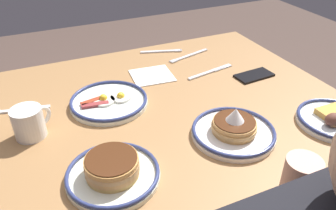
{
  "coord_description": "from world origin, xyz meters",
  "views": [
    {
      "loc": [
        0.4,
        0.84,
        1.32
      ],
      "look_at": [
        0.03,
        0.02,
        0.75
      ],
      "focal_mm": 36.43,
      "sensor_mm": 36.0,
      "label": 1
    }
  ],
  "objects_px": {
    "coffee_mug": "(29,122)",
    "paper_napkin": "(152,76)",
    "plate_center_pancakes": "(234,130)",
    "tea_spoon": "(10,111)",
    "plate_near_main": "(109,101)",
    "butter_knife": "(210,72)",
    "plate_far_companion": "(113,171)",
    "fork_near": "(162,51)",
    "cell_phone": "(254,75)",
    "plate_far_side": "(334,119)",
    "fork_far": "(189,56)"
  },
  "relations": [
    {
      "from": "plate_center_pancakes",
      "to": "fork_near",
      "type": "xyz_separation_m",
      "value": [
        -0.05,
        -0.63,
        -0.02
      ]
    },
    {
      "from": "paper_napkin",
      "to": "plate_far_side",
      "type": "bearing_deg",
      "value": 127.01
    },
    {
      "from": "plate_far_companion",
      "to": "coffee_mug",
      "type": "bearing_deg",
      "value": -58.24
    },
    {
      "from": "plate_far_companion",
      "to": "plate_far_side",
      "type": "relative_size",
      "value": 1.06
    },
    {
      "from": "plate_far_companion",
      "to": "fork_near",
      "type": "height_order",
      "value": "plate_far_companion"
    },
    {
      "from": "coffee_mug",
      "to": "paper_napkin",
      "type": "height_order",
      "value": "coffee_mug"
    },
    {
      "from": "fork_far",
      "to": "butter_knife",
      "type": "height_order",
      "value": "same"
    },
    {
      "from": "paper_napkin",
      "to": "fork_near",
      "type": "relative_size",
      "value": 0.84
    },
    {
      "from": "plate_near_main",
      "to": "fork_near",
      "type": "xyz_separation_m",
      "value": [
        -0.32,
        -0.32,
        -0.01
      ]
    },
    {
      "from": "plate_far_companion",
      "to": "fork_far",
      "type": "height_order",
      "value": "plate_far_companion"
    },
    {
      "from": "plate_near_main",
      "to": "fork_far",
      "type": "bearing_deg",
      "value": -150.83
    },
    {
      "from": "plate_near_main",
      "to": "plate_far_side",
      "type": "bearing_deg",
      "value": 147.04
    },
    {
      "from": "cell_phone",
      "to": "tea_spoon",
      "type": "bearing_deg",
      "value": -11.91
    },
    {
      "from": "plate_far_companion",
      "to": "butter_knife",
      "type": "relative_size",
      "value": 1.09
    },
    {
      "from": "plate_near_main",
      "to": "fork_far",
      "type": "relative_size",
      "value": 1.24
    },
    {
      "from": "cell_phone",
      "to": "fork_near",
      "type": "xyz_separation_m",
      "value": [
        0.23,
        -0.35,
        -0.0
      ]
    },
    {
      "from": "plate_far_side",
      "to": "fork_far",
      "type": "relative_size",
      "value": 1.07
    },
    {
      "from": "plate_near_main",
      "to": "plate_far_companion",
      "type": "xyz_separation_m",
      "value": [
        0.08,
        0.33,
        0.01
      ]
    },
    {
      "from": "plate_center_pancakes",
      "to": "coffee_mug",
      "type": "relative_size",
      "value": 2.16
    },
    {
      "from": "plate_near_main",
      "to": "butter_knife",
      "type": "height_order",
      "value": "plate_near_main"
    },
    {
      "from": "coffee_mug",
      "to": "fork_near",
      "type": "height_order",
      "value": "coffee_mug"
    },
    {
      "from": "plate_center_pancakes",
      "to": "paper_napkin",
      "type": "xyz_separation_m",
      "value": [
        0.07,
        -0.44,
        -0.02
      ]
    },
    {
      "from": "cell_phone",
      "to": "butter_knife",
      "type": "distance_m",
      "value": 0.16
    },
    {
      "from": "paper_napkin",
      "to": "fork_near",
      "type": "xyz_separation_m",
      "value": [
        -0.12,
        -0.19,
        0.0
      ]
    },
    {
      "from": "cell_phone",
      "to": "fork_far",
      "type": "distance_m",
      "value": 0.3
    },
    {
      "from": "coffee_mug",
      "to": "paper_napkin",
      "type": "relative_size",
      "value": 0.74
    },
    {
      "from": "cell_phone",
      "to": "tea_spoon",
      "type": "xyz_separation_m",
      "value": [
        0.85,
        -0.12,
        0.0
      ]
    },
    {
      "from": "coffee_mug",
      "to": "tea_spoon",
      "type": "relative_size",
      "value": 0.59
    },
    {
      "from": "plate_near_main",
      "to": "butter_knife",
      "type": "relative_size",
      "value": 1.19
    },
    {
      "from": "plate_center_pancakes",
      "to": "fork_far",
      "type": "relative_size",
      "value": 1.18
    },
    {
      "from": "plate_far_companion",
      "to": "coffee_mug",
      "type": "relative_size",
      "value": 2.08
    },
    {
      "from": "plate_far_companion",
      "to": "tea_spoon",
      "type": "height_order",
      "value": "plate_far_companion"
    },
    {
      "from": "cell_phone",
      "to": "coffee_mug",
      "type": "bearing_deg",
      "value": -1.3
    },
    {
      "from": "cell_phone",
      "to": "tea_spoon",
      "type": "distance_m",
      "value": 0.86
    },
    {
      "from": "coffee_mug",
      "to": "paper_napkin",
      "type": "distance_m",
      "value": 0.49
    },
    {
      "from": "coffee_mug",
      "to": "fork_far",
      "type": "height_order",
      "value": "coffee_mug"
    },
    {
      "from": "plate_center_pancakes",
      "to": "tea_spoon",
      "type": "relative_size",
      "value": 1.28
    },
    {
      "from": "tea_spoon",
      "to": "fork_far",
      "type": "bearing_deg",
      "value": -168.59
    },
    {
      "from": "plate_near_main",
      "to": "tea_spoon",
      "type": "relative_size",
      "value": 1.35
    },
    {
      "from": "cell_phone",
      "to": "butter_knife",
      "type": "bearing_deg",
      "value": -39.8
    },
    {
      "from": "butter_knife",
      "to": "fork_far",
      "type": "bearing_deg",
      "value": -87.2
    },
    {
      "from": "plate_far_companion",
      "to": "fork_far",
      "type": "bearing_deg",
      "value": -131.46
    },
    {
      "from": "plate_far_side",
      "to": "coffee_mug",
      "type": "relative_size",
      "value": 1.97
    },
    {
      "from": "coffee_mug",
      "to": "fork_far",
      "type": "relative_size",
      "value": 0.54
    },
    {
      "from": "paper_napkin",
      "to": "butter_knife",
      "type": "height_order",
      "value": "butter_knife"
    },
    {
      "from": "plate_far_side",
      "to": "paper_napkin",
      "type": "xyz_separation_m",
      "value": [
        0.38,
        -0.51,
        -0.01
      ]
    },
    {
      "from": "plate_near_main",
      "to": "plate_far_companion",
      "type": "distance_m",
      "value": 0.34
    },
    {
      "from": "plate_far_companion",
      "to": "cell_phone",
      "type": "distance_m",
      "value": 0.7
    },
    {
      "from": "plate_center_pancakes",
      "to": "coffee_mug",
      "type": "xyz_separation_m",
      "value": [
        0.52,
        -0.24,
        0.02
      ]
    },
    {
      "from": "plate_far_side",
      "to": "plate_near_main",
      "type": "bearing_deg",
      "value": -32.96
    }
  ]
}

